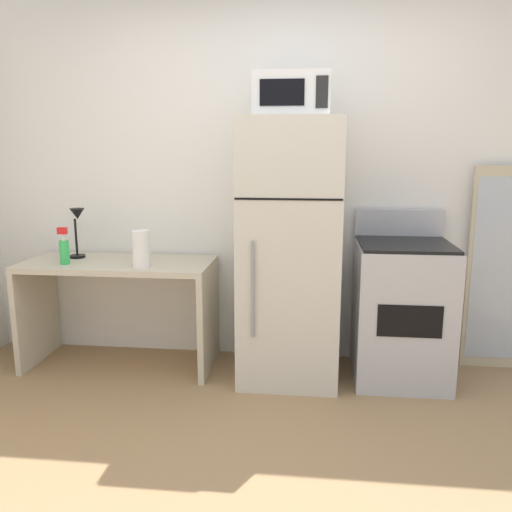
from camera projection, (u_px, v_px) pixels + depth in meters
The scene contains 10 objects.
ground_plane at pixel (255, 496), 2.32m from camera, with size 12.00×12.00×0.00m, color #9E7A51.
wall_back_white at pixel (282, 179), 3.71m from camera, with size 5.00×0.10×2.60m, color white.
desk at pixel (120, 292), 3.64m from camera, with size 1.29×0.57×0.75m.
desk_lamp at pixel (77, 224), 3.65m from camera, with size 0.14×0.12×0.35m.
paper_towel_roll at pixel (141, 249), 3.40m from camera, with size 0.11×0.11×0.24m, color white.
spray_bottle at pixel (64, 250), 3.49m from camera, with size 0.06×0.06×0.25m.
refrigerator at pixel (290, 252), 3.41m from camera, with size 0.64×0.67×1.70m.
microwave at pixel (292, 95), 3.19m from camera, with size 0.46×0.35×0.26m.
oven_range at pixel (401, 311), 3.44m from camera, with size 0.60×0.61×1.10m.
leaning_mirror at pixel (500, 270), 3.56m from camera, with size 0.44×0.03×1.40m.
Camera 1 is at (0.23, -2.05, 1.51)m, focal length 36.78 mm.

